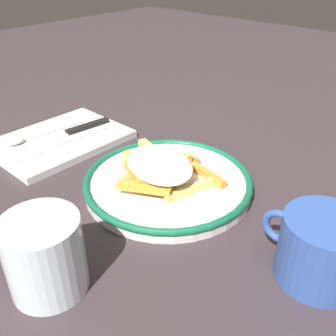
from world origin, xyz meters
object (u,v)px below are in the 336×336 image
(fries_heap, at_px, (162,166))
(spoon, at_px, (33,136))
(napkin, at_px, (60,140))
(fork, at_px, (62,143))
(knife, at_px, (68,133))
(coffee_mug, at_px, (320,249))
(water_glass, at_px, (45,255))
(plate, at_px, (168,182))

(fries_heap, xyz_separation_m, spoon, (0.27, 0.06, -0.02))
(napkin, distance_m, spoon, 0.05)
(fries_heap, relative_size, fork, 1.00)
(fork, distance_m, spoon, 0.06)
(knife, bearing_deg, coffee_mug, 178.14)
(fries_heap, height_order, knife, fries_heap)
(water_glass, bearing_deg, napkin, -35.99)
(napkin, bearing_deg, water_glass, 144.01)
(fries_heap, xyz_separation_m, fork, (0.21, 0.03, -0.02))
(fries_heap, bearing_deg, water_glass, 100.89)
(knife, distance_m, spoon, 0.06)
(plate, height_order, coffee_mug, coffee_mug)
(plate, height_order, fries_heap, fries_heap)
(spoon, bearing_deg, fries_heap, -167.93)
(fork, distance_m, knife, 0.04)
(knife, xyz_separation_m, spoon, (0.03, 0.05, 0.00))
(fries_heap, relative_size, knife, 0.84)
(knife, height_order, spoon, spoon)
(spoon, height_order, coffee_mug, coffee_mug)
(fork, xyz_separation_m, water_glass, (-0.25, 0.19, 0.03))
(knife, bearing_deg, spoon, 58.14)
(spoon, xyz_separation_m, water_glass, (-0.31, 0.17, 0.03))
(napkin, distance_m, water_glass, 0.35)
(coffee_mug, bearing_deg, fries_heap, -4.38)
(napkin, relative_size, knife, 1.09)
(knife, xyz_separation_m, water_glass, (-0.28, 0.22, 0.03))
(fries_heap, distance_m, coffee_mug, 0.25)
(plate, distance_m, fork, 0.22)
(fork, xyz_separation_m, coffee_mug, (-0.46, -0.02, 0.02))
(fork, height_order, knife, knife)
(fork, bearing_deg, coffee_mug, -178.10)
(spoon, relative_size, water_glass, 1.73)
(plate, xyz_separation_m, fries_heap, (0.01, 0.00, 0.02))
(coffee_mug, bearing_deg, spoon, 4.19)
(fork, bearing_deg, knife, -51.29)
(plate, height_order, fork, plate)
(napkin, distance_m, coffee_mug, 0.49)
(fries_heap, bearing_deg, knife, 0.85)
(fries_heap, relative_size, coffee_mug, 1.51)
(spoon, bearing_deg, napkin, -131.79)
(coffee_mug, bearing_deg, fork, 1.90)
(plate, bearing_deg, coffee_mug, 175.09)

